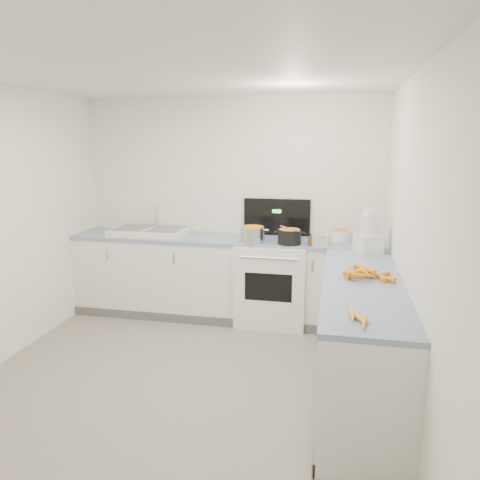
% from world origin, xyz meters
% --- Properties ---
extents(floor, '(3.50, 4.00, 0.00)m').
position_xyz_m(floor, '(0.00, 0.00, 0.00)').
color(floor, gray).
rests_on(floor, ground).
extents(ceiling, '(3.50, 4.00, 0.00)m').
position_xyz_m(ceiling, '(0.00, 0.00, 2.50)').
color(ceiling, white).
rests_on(ceiling, ground).
extents(wall_back, '(3.50, 0.00, 2.50)m').
position_xyz_m(wall_back, '(0.00, 2.00, 1.25)').
color(wall_back, white).
rests_on(wall_back, ground).
extents(wall_right, '(0.00, 4.00, 2.50)m').
position_xyz_m(wall_right, '(1.75, 0.00, 1.25)').
color(wall_right, white).
rests_on(wall_right, ground).
extents(counter_back, '(3.50, 0.62, 0.94)m').
position_xyz_m(counter_back, '(0.00, 1.70, 0.47)').
color(counter_back, white).
rests_on(counter_back, ground).
extents(counter_right, '(0.62, 2.20, 0.94)m').
position_xyz_m(counter_right, '(1.45, 0.30, 0.47)').
color(counter_right, white).
rests_on(counter_right, ground).
extents(stove, '(0.76, 0.65, 1.36)m').
position_xyz_m(stove, '(0.55, 1.69, 0.47)').
color(stove, white).
rests_on(stove, ground).
extents(sink, '(0.86, 0.52, 0.31)m').
position_xyz_m(sink, '(-0.90, 1.70, 0.98)').
color(sink, white).
rests_on(sink, counter_back).
extents(steel_pot, '(0.29, 0.29, 0.19)m').
position_xyz_m(steel_pot, '(0.35, 1.51, 1.02)').
color(steel_pot, silver).
rests_on(steel_pot, stove).
extents(black_pot, '(0.26, 0.26, 0.18)m').
position_xyz_m(black_pot, '(0.75, 1.52, 1.01)').
color(black_pot, black).
rests_on(black_pot, stove).
extents(wooden_spoon, '(0.23, 0.27, 0.01)m').
position_xyz_m(wooden_spoon, '(0.75, 1.52, 1.11)').
color(wooden_spoon, '#AD7A47').
rests_on(wooden_spoon, black_pot).
extents(mixing_bowl, '(0.25, 0.25, 0.11)m').
position_xyz_m(mixing_bowl, '(1.26, 1.81, 1.00)').
color(mixing_bowl, white).
rests_on(mixing_bowl, counter_back).
extents(extract_bottle, '(0.04, 0.04, 0.11)m').
position_xyz_m(extract_bottle, '(0.96, 1.46, 0.99)').
color(extract_bottle, '#593319').
rests_on(extract_bottle, counter_back).
extents(spice_jar, '(0.06, 0.06, 0.10)m').
position_xyz_m(spice_jar, '(1.14, 1.52, 0.99)').
color(spice_jar, '#E5B266').
rests_on(spice_jar, counter_back).
extents(food_processor, '(0.29, 0.31, 0.43)m').
position_xyz_m(food_processor, '(1.53, 1.30, 1.12)').
color(food_processor, white).
rests_on(food_processor, counter_right).
extents(carrot_pile, '(0.41, 0.32, 0.08)m').
position_xyz_m(carrot_pile, '(1.47, 0.41, 0.97)').
color(carrot_pile, orange).
rests_on(carrot_pile, counter_right).
extents(peeled_carrots, '(0.12, 0.31, 0.04)m').
position_xyz_m(peeled_carrots, '(1.38, -0.57, 0.96)').
color(peeled_carrots, orange).
rests_on(peeled_carrots, counter_right).
extents(peelings, '(0.19, 0.24, 0.01)m').
position_xyz_m(peelings, '(-1.12, 1.70, 1.02)').
color(peelings, tan).
rests_on(peelings, sink).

